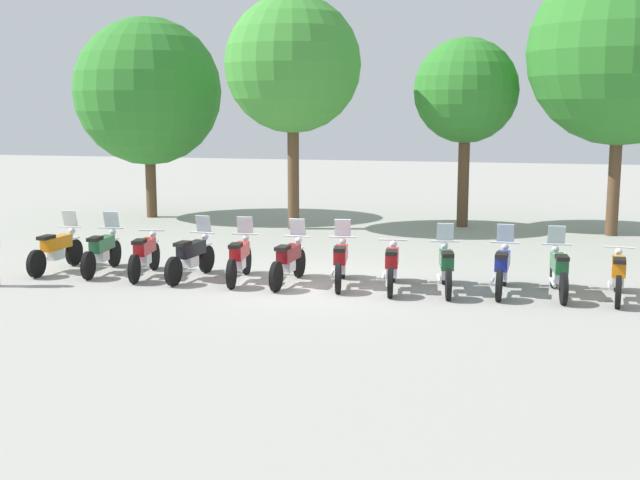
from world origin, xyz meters
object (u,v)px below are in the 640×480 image
at_px(motorcycle_4, 239,258).
at_px(motorcycle_8, 446,267).
at_px(motorcycle_1, 102,251).
at_px(motorcycle_6, 341,261).
at_px(motorcycle_2, 145,254).
at_px(motorcycle_11, 618,275).
at_px(tree_1, 293,65).
at_px(tree_0, 148,92).
at_px(motorcycle_3, 191,256).
at_px(tree_3, 621,52).
at_px(motorcycle_0, 57,249).
at_px(motorcycle_7, 392,266).
at_px(motorcycle_10, 559,271).
at_px(tree_2, 466,91).
at_px(motorcycle_5, 289,260).
at_px(motorcycle_9, 502,268).

distance_m(motorcycle_4, motorcycle_8, 4.56).
bearing_deg(motorcycle_1, motorcycle_6, -95.91).
bearing_deg(motorcycle_2, motorcycle_11, -97.92).
xyz_separation_m(motorcycle_1, tree_1, (2.56, 7.67, 4.57)).
distance_m(motorcycle_8, tree_0, 14.89).
relative_size(motorcycle_11, tree_1, 0.30).
bearing_deg(motorcycle_3, tree_3, -42.38).
relative_size(motorcycle_0, motorcycle_8, 1.00).
distance_m(motorcycle_7, motorcycle_10, 3.43).
bearing_deg(tree_2, tree_1, -161.59).
distance_m(motorcycle_1, motorcycle_6, 5.71).
height_order(motorcycle_7, motorcycle_8, motorcycle_8).
height_order(motorcycle_4, tree_3, tree_3).
relative_size(motorcycle_2, tree_3, 0.27).
distance_m(motorcycle_4, motorcycle_7, 3.43).
distance_m(tree_0, tree_2, 10.71).
xyz_separation_m(motorcycle_5, motorcycle_11, (6.85, 0.13, -0.01)).
height_order(motorcycle_0, tree_0, tree_0).
xyz_separation_m(motorcycle_4, tree_1, (-0.87, 7.81, 4.57)).
distance_m(motorcycle_5, tree_2, 10.76).
bearing_deg(motorcycle_11, motorcycle_3, 96.22).
distance_m(motorcycle_1, tree_3, 15.69).
xyz_separation_m(tree_1, tree_2, (5.17, 1.72, -0.80)).
distance_m(motorcycle_11, tree_1, 12.62).
xyz_separation_m(motorcycle_9, tree_1, (-6.58, 7.66, 4.57)).
bearing_deg(motorcycle_7, motorcycle_2, 83.28).
bearing_deg(motorcycle_1, motorcycle_2, -102.64).
height_order(motorcycle_9, tree_2, tree_2).
bearing_deg(tree_0, motorcycle_0, -78.72).
bearing_deg(motorcycle_3, motorcycle_5, -84.18).
bearing_deg(motorcycle_8, tree_1, 26.65).
bearing_deg(motorcycle_6, motorcycle_4, 84.04).
xyz_separation_m(motorcycle_3, motorcycle_7, (4.56, -0.02, -0.01)).
distance_m(motorcycle_2, tree_2, 12.19).
bearing_deg(tree_0, motorcycle_9, -37.11).
relative_size(tree_1, tree_2, 1.21).
bearing_deg(motorcycle_6, motorcycle_8, -100.38).
bearing_deg(motorcycle_7, motorcycle_3, 83.51).
relative_size(motorcycle_1, motorcycle_10, 1.00).
bearing_deg(motorcycle_2, motorcycle_5, -99.11).
xyz_separation_m(motorcycle_1, tree_0, (-2.98, 9.18, 3.80)).
distance_m(motorcycle_7, tree_0, 14.11).
bearing_deg(motorcycle_6, motorcycle_5, 88.83).
xyz_separation_m(motorcycle_3, tree_3, (9.91, 8.75, 4.86)).
height_order(motorcycle_1, tree_1, tree_1).
distance_m(motorcycle_8, motorcycle_11, 3.43).
bearing_deg(motorcycle_8, motorcycle_5, 82.71).
distance_m(motorcycle_2, motorcycle_11, 10.28).
relative_size(motorcycle_10, tree_3, 0.27).
height_order(motorcycle_2, motorcycle_4, motorcycle_4).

